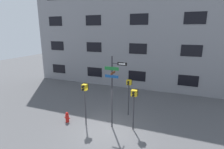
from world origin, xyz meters
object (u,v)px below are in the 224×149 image
(pedestrian_signal_across, at_px, (129,88))
(pedestrian_signal_right, at_px, (134,99))
(pedestrian_signal_left, at_px, (85,94))
(fire_hydrant, at_px, (67,117))
(street_sign_pole, at_px, (113,87))

(pedestrian_signal_across, bearing_deg, pedestrian_signal_right, -65.17)
(pedestrian_signal_left, distance_m, pedestrian_signal_right, 2.97)
(pedestrian_signal_right, relative_size, fire_hydrant, 3.65)
(street_sign_pole, distance_m, pedestrian_signal_right, 1.40)
(pedestrian_signal_left, distance_m, fire_hydrant, 2.26)
(pedestrian_signal_right, xyz_separation_m, pedestrian_signal_across, (-0.80, 1.72, 0.02))
(street_sign_pole, bearing_deg, pedestrian_signal_right, 9.61)
(pedestrian_signal_right, height_order, fire_hydrant, pedestrian_signal_right)
(pedestrian_signal_left, height_order, fire_hydrant, pedestrian_signal_left)
(pedestrian_signal_across, distance_m, fire_hydrant, 4.54)
(pedestrian_signal_right, bearing_deg, pedestrian_signal_left, -167.87)
(pedestrian_signal_across, xyz_separation_m, fire_hydrant, (-3.46, -2.42, -1.69))
(street_sign_pole, xyz_separation_m, pedestrian_signal_across, (0.43, 1.93, -0.63))
(pedestrian_signal_left, relative_size, fire_hydrant, 3.94)
(street_sign_pole, bearing_deg, fire_hydrant, -170.84)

